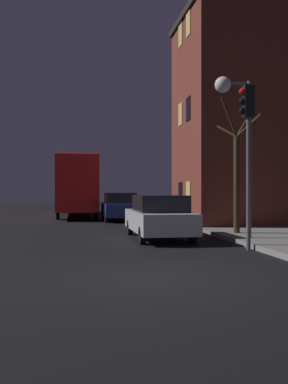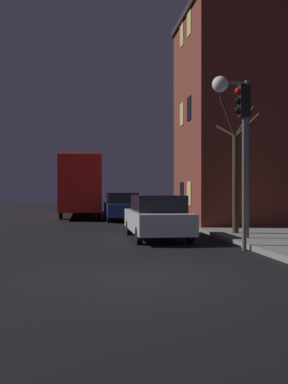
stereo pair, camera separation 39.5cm
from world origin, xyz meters
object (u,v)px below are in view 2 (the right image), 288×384
object	(u,v)px
streetlamp	(231,115)
bare_tree	(237,169)
bus	(80,182)
traffic_light	(243,132)
car_near_lane	(157,217)
car_mid_lane	(122,207)

from	to	relation	value
streetlamp	bare_tree	distance (m)	2.43
bus	streetlamp	bearing A→B (deg)	-73.17
streetlamp	traffic_light	size ratio (longest dim) A/B	1.12
traffic_light	car_near_lane	xyz separation A→B (m)	(-1.91, 3.20, -2.54)
streetlamp	car_mid_lane	xyz separation A→B (m)	(-2.57, 10.61, -3.33)
bare_tree	car_mid_lane	bearing A→B (deg)	110.29
bare_tree	bus	size ratio (longest dim) A/B	0.41
streetlamp	traffic_light	bearing A→B (deg)	-98.88
bare_tree	car_near_lane	world-z (taller)	bare_tree
bus	car_mid_lane	distance (m)	6.26
streetlamp	car_mid_lane	size ratio (longest dim) A/B	1.35
bare_tree	bus	distance (m)	15.71
traffic_light	car_near_lane	world-z (taller)	traffic_light
traffic_light	car_mid_lane	bearing A→B (deg)	100.55
streetlamp	traffic_light	xyz separation A→B (m)	(-0.27, -1.72, -0.81)
streetlamp	car_mid_lane	bearing A→B (deg)	103.59
bare_tree	car_mid_lane	xyz separation A→B (m)	(-3.33, 9.02, -1.66)
bus	traffic_light	bearing A→B (deg)	-75.51
traffic_light	bare_tree	distance (m)	3.58
traffic_light	bare_tree	bearing A→B (deg)	72.63
traffic_light	bus	size ratio (longest dim) A/B	0.40
bare_tree	car_mid_lane	world-z (taller)	bare_tree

